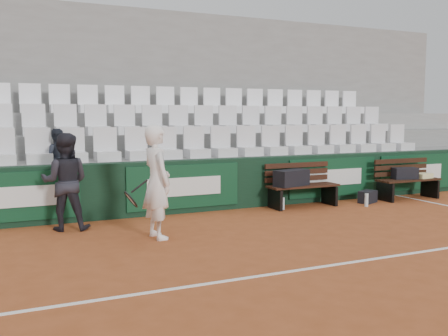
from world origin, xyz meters
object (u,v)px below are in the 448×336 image
bench_right (408,189)px  sports_bag_left (292,178)px  bench_left (303,196)px  spectator_c (56,133)px  sports_bag_right (405,173)px  tennis_player (157,182)px  ball_kid (65,182)px  sports_bag_ground (368,197)px  water_bottle_far (366,200)px  water_bottle_near (283,203)px

bench_right → sports_bag_left: size_ratio=2.01×
bench_left → spectator_c: size_ratio=1.41×
bench_right → sports_bag_right: 0.36m
tennis_player → ball_kid: tennis_player is taller
sports_bag_ground → ball_kid: 6.18m
sports_bag_left → ball_kid: ball_kid is taller
bench_left → ball_kid: size_ratio=0.95×
bench_left → bench_right: (2.65, -0.16, 0.00)m
tennis_player → bench_right: bearing=10.5°
water_bottle_far → bench_right: bearing=13.6°
sports_bag_right → water_bottle_near: (-3.10, 0.02, -0.45)m
bench_right → bench_left: bearing=176.6°
water_bottle_far → spectator_c: size_ratio=0.25×
water_bottle_far → sports_bag_left: bearing=161.9°
bench_left → ball_kid: 4.67m
sports_bag_right → water_bottle_far: 1.50m
sports_bag_ground → tennis_player: (-4.95, -1.11, 0.73)m
water_bottle_near → spectator_c: (-4.11, 1.08, 1.41)m
sports_bag_ground → water_bottle_far: water_bottle_far is taller
bench_left → sports_bag_left: bearing=-175.5°
sports_bag_ground → ball_kid: size_ratio=0.27×
sports_bag_left → tennis_player: 3.40m
bench_left → ball_kid: (-4.63, -0.15, 0.56)m
sports_bag_ground → water_bottle_near: (-2.04, 0.07, -0.01)m
bench_left → sports_bag_right: (2.57, -0.12, 0.35)m
bench_right → sports_bag_ground: bench_right is taller
ball_kid → tennis_player: bearing=152.5°
bench_left → tennis_player: bearing=-159.6°
bench_right → spectator_c: 7.49m
sports_bag_ground → ball_kid: bearing=179.8°
bench_left → bench_right: bearing=-3.4°
bench_right → ball_kid: (-7.28, 0.00, 0.56)m
sports_bag_left → sports_bag_right: size_ratio=1.40×
bench_left → sports_bag_right: sports_bag_right is taller
bench_left → water_bottle_far: bearing=-23.1°
sports_bag_ground → water_bottle_near: size_ratio=1.73×
water_bottle_near → water_bottle_far: (1.72, -0.41, 0.01)m
water_bottle_near → spectator_c: size_ratio=0.23×
sports_bag_right → water_bottle_near: sports_bag_right is taller
sports_bag_left → water_bottle_far: size_ratio=2.76×
bench_left → sports_bag_right: size_ratio=2.80×
tennis_player → spectator_c: bearing=118.1°
tennis_player → water_bottle_far: bearing=9.5°
sports_bag_right → bench_left: bearing=177.4°
sports_bag_right → sports_bag_ground: size_ratio=1.27×
ball_kid → sports_bag_ground: bearing=-164.3°
tennis_player → ball_kid: 1.64m
water_bottle_far → sports_bag_ground: bearing=46.9°
water_bottle_near → ball_kid: bearing=-179.2°
tennis_player → sports_bag_ground: bearing=12.6°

